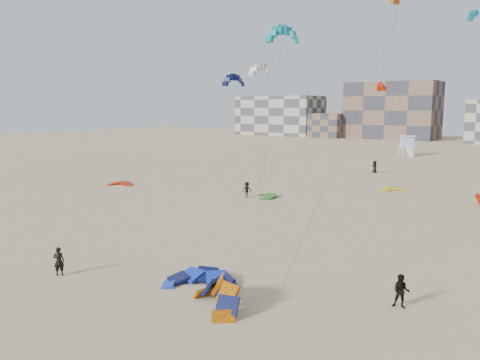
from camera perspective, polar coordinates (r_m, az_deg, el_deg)
The scene contains 18 objects.
ground at distance 29.29m, azimuth -13.87°, elevation -10.99°, with size 320.00×320.00×0.00m, color tan.
kite_ground_blue at distance 26.71m, azimuth -4.92°, elevation -12.72°, with size 4.17×4.23×1.23m, color blue, non-canonical shape.
kite_ground_orange at distance 24.01m, azimuth -2.85°, elevation -15.26°, with size 3.66×2.69×2.48m, color #FD7B00, non-canonical shape.
kite_ground_red at distance 61.87m, azimuth -14.39°, elevation -0.60°, with size 3.19×3.35×0.69m, color red, non-canonical shape.
kite_ground_green at distance 51.92m, azimuth 3.21°, elevation -2.10°, with size 3.12×3.27×0.70m, color #187F27, non-canonical shape.
kite_ground_yellow at distance 58.83m, azimuth 18.22°, elevation -1.24°, with size 2.96×3.08×0.67m, color #E5A00C, non-canonical shape.
kitesurfer_main at distance 29.84m, azimuth -21.21°, elevation -9.21°, with size 0.63×0.41×1.73m, color black.
kitesurfer_b at distance 24.92m, azimuth 19.05°, elevation -12.71°, with size 0.83×0.64×1.70m, color black.
kitesurfer_c at distance 51.55m, azimuth 0.84°, elevation -1.19°, with size 1.11×0.64×1.73m, color black.
kitesurfer_e at distance 74.24m, azimuth 16.10°, elevation 1.57°, with size 0.90×0.59×1.84m, color black.
kite_fly_teal_a at distance 50.79m, azimuth 5.25°, elevation 17.07°, with size 4.86×4.85×17.46m.
kite_fly_grey at distance 64.53m, azimuth 2.58°, elevation 13.12°, with size 5.02×5.29×14.78m.
kite_fly_navy at distance 78.27m, azimuth -0.77°, elevation 11.91°, with size 6.99×4.91×14.40m.
kite_fly_red at distance 90.39m, azimuth 16.84°, elevation 10.74°, with size 8.17×14.47×13.68m.
lifeguard_tower_far at distance 102.75m, azimuth 19.67°, elevation 3.95°, with size 4.03×6.25×4.16m.
condo_west_a at distance 173.45m, azimuth 4.87°, elevation 7.81°, with size 30.00×15.00×14.00m, color tan.
condo_west_b at distance 159.86m, azimuth 18.06°, elevation 8.06°, with size 28.00×14.00×18.00m, color brown.
condo_fill_left at distance 162.07m, azimuth 10.54°, elevation 6.57°, with size 12.00×10.00×8.00m, color brown.
Camera 1 is at (21.50, -17.33, 9.77)m, focal length 35.00 mm.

